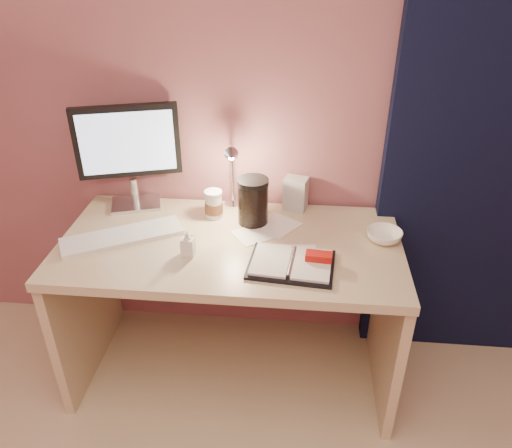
# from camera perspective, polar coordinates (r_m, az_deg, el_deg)

# --- Properties ---
(room) EXTENTS (3.50, 3.50, 3.50)m
(room) POSITION_cam_1_polar(r_m,az_deg,el_deg) (2.24, 23.30, 10.00)
(room) COLOR #C6B28E
(room) RESTS_ON ground
(desk) EXTENTS (1.40, 0.70, 0.73)m
(desk) POSITION_cam_1_polar(r_m,az_deg,el_deg) (2.23, -2.56, -5.89)
(desk) COLOR tan
(desk) RESTS_ON ground
(monitor) EXTENTS (0.44, 0.21, 0.48)m
(monitor) POSITION_cam_1_polar(r_m,az_deg,el_deg) (2.26, -14.40, 8.44)
(monitor) COLOR silver
(monitor) RESTS_ON desk
(keyboard) EXTENTS (0.50, 0.36, 0.02)m
(keyboard) POSITION_cam_1_polar(r_m,az_deg,el_deg) (2.13, -15.03, -1.38)
(keyboard) COLOR white
(keyboard) RESTS_ON desk
(planner) EXTENTS (0.34, 0.27, 0.05)m
(planner) POSITION_cam_1_polar(r_m,az_deg,el_deg) (1.90, 4.32, -4.47)
(planner) COLOR black
(planner) RESTS_ON desk
(paper_a) EXTENTS (0.19, 0.19, 0.00)m
(paper_a) POSITION_cam_1_polar(r_m,az_deg,el_deg) (2.09, -0.41, -1.24)
(paper_a) COLOR white
(paper_a) RESTS_ON desk
(paper_b) EXTENTS (0.18, 0.18, 0.00)m
(paper_b) POSITION_cam_1_polar(r_m,az_deg,el_deg) (1.96, 4.53, -3.75)
(paper_b) COLOR white
(paper_b) RESTS_ON desk
(paper_c) EXTENTS (0.23, 0.23, 0.00)m
(paper_c) POSITION_cam_1_polar(r_m,az_deg,el_deg) (2.16, 2.33, -0.09)
(paper_c) COLOR white
(paper_c) RESTS_ON desk
(coffee_cup) EXTENTS (0.08, 0.08, 0.13)m
(coffee_cup) POSITION_cam_1_polar(r_m,az_deg,el_deg) (2.20, -4.86, 2.17)
(coffee_cup) COLOR silver
(coffee_cup) RESTS_ON desk
(bowl) EXTENTS (0.16, 0.16, 0.05)m
(bowl) POSITION_cam_1_polar(r_m,az_deg,el_deg) (2.11, 14.44, -1.31)
(bowl) COLOR white
(bowl) RESTS_ON desk
(lotion_bottle) EXTENTS (0.05, 0.05, 0.11)m
(lotion_bottle) POSITION_cam_1_polar(r_m,az_deg,el_deg) (1.95, -7.79, -2.11)
(lotion_bottle) COLOR silver
(lotion_bottle) RESTS_ON desk
(dark_jar) EXTENTS (0.13, 0.13, 0.18)m
(dark_jar) POSITION_cam_1_polar(r_m,az_deg,el_deg) (2.13, -0.35, 2.36)
(dark_jar) COLOR black
(dark_jar) RESTS_ON desk
(product_box) EXTENTS (0.12, 0.10, 0.15)m
(product_box) POSITION_cam_1_polar(r_m,az_deg,el_deg) (2.26, 4.55, 3.48)
(product_box) COLOR silver
(product_box) RESTS_ON desk
(desk_lamp) EXTENTS (0.09, 0.21, 0.33)m
(desk_lamp) POSITION_cam_1_polar(r_m,az_deg,el_deg) (2.15, -3.36, 5.99)
(desk_lamp) COLOR silver
(desk_lamp) RESTS_ON desk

